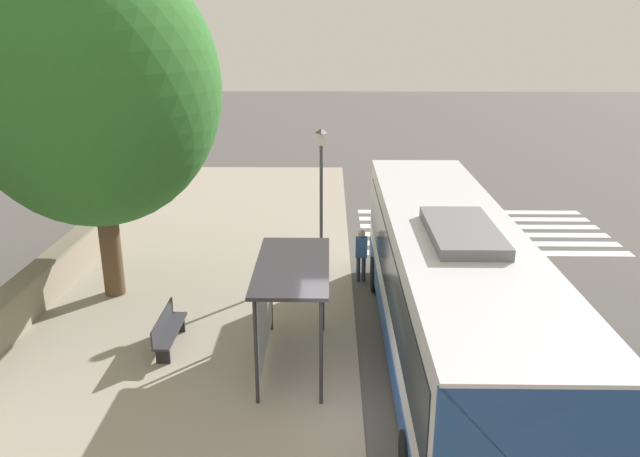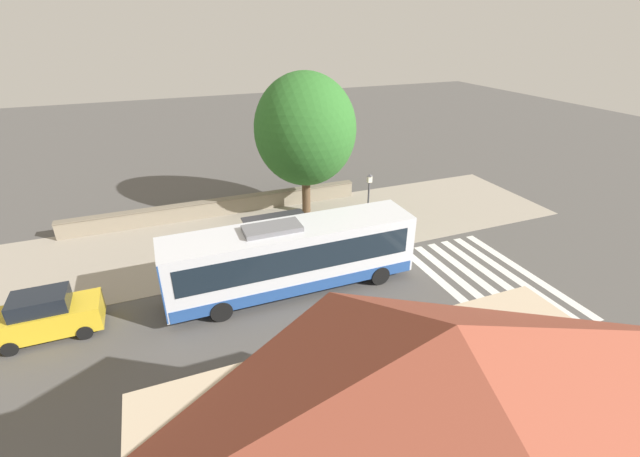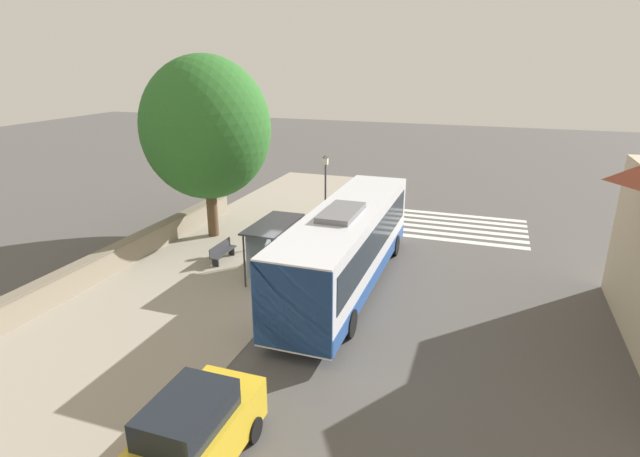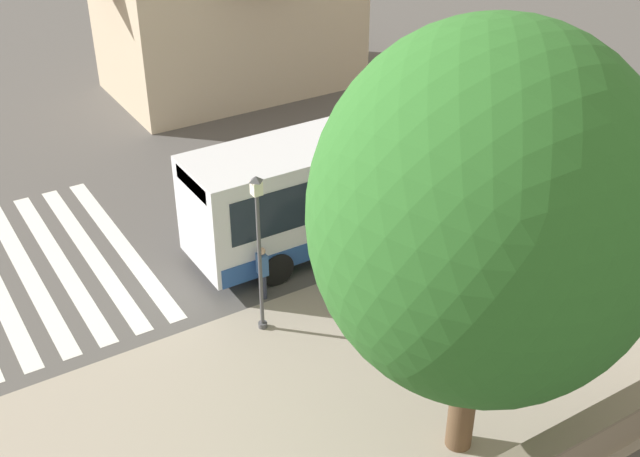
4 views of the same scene
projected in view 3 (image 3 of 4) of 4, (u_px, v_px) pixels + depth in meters
ground_plane at (288, 299)px, 20.02m from camera, size 120.00×120.00×0.00m
sidewalk_plaza at (191, 283)px, 21.41m from camera, size 9.00×44.00×0.02m
crosswalk_stripes at (445, 226)px, 28.85m from camera, size 9.00×5.25×0.01m
stone_wall at (113, 259)px, 22.49m from camera, size 0.60×20.00×1.15m
bus at (347, 245)px, 20.50m from camera, size 2.72×12.20×3.66m
bus_shelter at (270, 232)px, 21.70m from camera, size 1.59×3.48×2.43m
pedestrian at (343, 227)px, 25.71m from camera, size 0.34×0.22×1.61m
bench at (222, 251)px, 23.68m from camera, size 0.40×1.89×0.88m
street_lamp_near at (325, 190)px, 26.13m from camera, size 0.28×0.28×4.48m
shade_tree at (206, 128)px, 25.43m from camera, size 6.60×6.60×9.45m
parked_car_behind_bus at (192, 437)px, 11.31m from camera, size 1.86×4.20×2.06m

